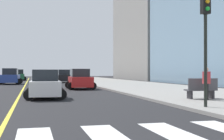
% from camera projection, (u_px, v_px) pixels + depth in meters
% --- Properties ---
extents(sidewalk_kerb_east, '(10.00, 120.00, 0.15)m').
position_uv_depth(sidewalk_kerb_east, '(179.00, 91.00, 25.65)').
color(sidewalk_kerb_east, gray).
rests_on(sidewalk_kerb_east, ground).
extents(lane_divider_paint, '(0.16, 80.00, 0.01)m').
position_uv_depth(lane_divider_paint, '(26.00, 84.00, 42.15)').
color(lane_divider_paint, yellow).
rests_on(lane_divider_paint, ground).
extents(parking_garage_concrete, '(18.00, 24.00, 30.50)m').
position_uv_depth(parking_garage_concrete, '(168.00, 7.00, 68.39)').
color(parking_garage_concrete, gray).
rests_on(parking_garage_concrete, ground).
extents(car_red_nearest, '(2.70, 4.27, 1.89)m').
position_uv_depth(car_red_nearest, '(80.00, 80.00, 30.14)').
color(car_red_nearest, red).
rests_on(car_red_nearest, ground).
extents(car_silver_second, '(2.47, 3.86, 1.69)m').
position_uv_depth(car_silver_second, '(40.00, 79.00, 35.52)').
color(car_silver_second, '#B7B7BC').
rests_on(car_silver_second, ground).
extents(car_white_third, '(2.54, 4.00, 1.76)m').
position_uv_depth(car_white_third, '(45.00, 85.00, 19.74)').
color(car_white_third, silver).
rests_on(car_white_third, ground).
extents(car_green_fourth, '(2.93, 4.56, 2.00)m').
position_uv_depth(car_green_fourth, '(18.00, 75.00, 58.55)').
color(car_green_fourth, '#236B42').
rests_on(car_green_fourth, ground).
extents(car_black_fifth, '(2.73, 4.33, 1.92)m').
position_uv_depth(car_black_fifth, '(64.00, 76.00, 47.93)').
color(car_black_fifth, black).
rests_on(car_black_fifth, ground).
extents(car_blue_sixth, '(2.96, 4.63, 2.04)m').
position_uv_depth(car_blue_sixth, '(11.00, 77.00, 41.39)').
color(car_blue_sixth, '#2D479E').
rests_on(car_blue_sixth, ground).
extents(traffic_light_near_corner, '(0.36, 0.41, 4.94)m').
position_uv_depth(traffic_light_near_corner, '(206.00, 25.00, 13.66)').
color(traffic_light_near_corner, black).
rests_on(traffic_light_near_corner, sidewalk_kerb_east).
extents(park_bench, '(1.82, 0.62, 1.12)m').
position_uv_depth(park_bench, '(202.00, 89.00, 17.73)').
color(park_bench, '#47474C').
rests_on(park_bench, sidewalk_kerb_east).
extents(pedestrian_waiting_east, '(0.43, 0.43, 1.73)m').
position_uv_depth(pedestrian_waiting_east, '(206.00, 82.00, 16.98)').
color(pedestrian_waiting_east, black).
rests_on(pedestrian_waiting_east, sidewalk_kerb_east).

